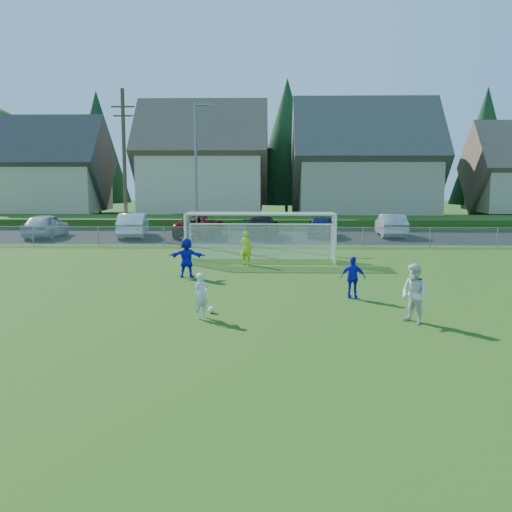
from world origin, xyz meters
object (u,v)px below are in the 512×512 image
at_px(soccer_ball, 211,310).
at_px(player_blue_a, 353,278).
at_px(car_c, 199,226).
at_px(player_white_b, 414,294).
at_px(car_d, 262,227).
at_px(car_f, 391,225).
at_px(player_white_a, 201,296).
at_px(goalkeeper, 246,248).
at_px(car_b, 133,225).
at_px(car_e, 322,226).
at_px(car_a, 46,226).
at_px(soccer_goal, 261,229).
at_px(player_blue_b, 187,257).

height_order(soccer_ball, player_blue_a, player_blue_a).
bearing_deg(car_c, player_white_b, 118.06).
height_order(car_d, car_f, car_f).
xyz_separation_m(player_white_a, car_d, (1.42, 23.18, 0.02)).
bearing_deg(car_c, goalkeeper, 113.57).
relative_size(car_b, car_c, 0.90).
relative_size(soccer_ball, car_e, 0.05).
bearing_deg(car_a, car_d, -176.71).
height_order(car_e, soccer_goal, soccer_goal).
height_order(soccer_ball, player_white_a, player_white_a).
relative_size(soccer_ball, player_white_a, 0.16).
relative_size(car_a, car_e, 1.10).
bearing_deg(car_a, car_b, -175.98).
height_order(player_white_b, car_c, player_white_b).
relative_size(car_d, car_f, 1.05).
height_order(soccer_ball, soccer_goal, soccer_goal).
bearing_deg(soccer_goal, player_blue_a, -68.53).
xyz_separation_m(player_blue_a, car_e, (0.53, 20.39, -0.01)).
xyz_separation_m(car_b, car_d, (8.87, 0.37, -0.10)).
distance_m(goalkeeper, car_f, 15.95).
bearing_deg(goalkeeper, car_b, -33.33).
height_order(player_white_b, car_a, player_white_b).
bearing_deg(car_e, player_blue_a, 96.48).
distance_m(car_c, car_e, 8.49).
bearing_deg(player_blue_b, goalkeeper, -121.46).
distance_m(player_white_a, car_f, 25.78).
height_order(soccer_ball, car_f, car_f).
bearing_deg(car_e, car_d, 11.93).
bearing_deg(player_blue_a, goalkeeper, -45.40).
bearing_deg(car_d, car_b, 9.06).
xyz_separation_m(player_white_b, car_c, (-9.31, 23.62, -0.12)).
relative_size(player_blue_b, car_e, 0.39).
xyz_separation_m(player_blue_b, car_f, (11.88, 16.34, -0.07)).
height_order(player_blue_a, car_b, car_b).
relative_size(goalkeeper, car_c, 0.29).
height_order(player_blue_a, car_f, car_f).
relative_size(car_b, car_f, 1.05).
height_order(player_blue_b, car_a, player_blue_b).
distance_m(player_blue_b, car_d, 16.18).
relative_size(player_white_b, car_b, 0.36).
relative_size(soccer_ball, car_b, 0.04).
distance_m(player_white_b, car_d, 24.13).
bearing_deg(car_d, soccer_ball, 93.62).
distance_m(player_blue_b, car_a, 19.26).
bearing_deg(soccer_goal, soccer_ball, -96.78).
xyz_separation_m(soccer_ball, car_d, (1.19, 22.48, 0.61)).
bearing_deg(player_blue_b, player_white_a, 104.51).
bearing_deg(player_white_a, goalkeeper, 40.93).
bearing_deg(car_b, soccer_ball, 101.70).
bearing_deg(car_e, player_white_b, 99.93).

